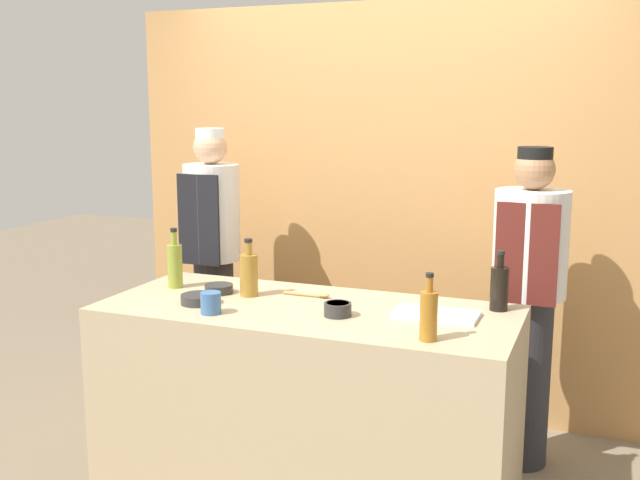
# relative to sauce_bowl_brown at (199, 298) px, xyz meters

# --- Properties ---
(cabinet_wall) EXTENTS (3.20, 0.18, 2.40)m
(cabinet_wall) POSITION_rel_sauce_bowl_brown_xyz_m (0.48, 1.39, 0.25)
(cabinet_wall) COLOR #B7844C
(cabinet_wall) RESTS_ON ground_plane
(counter) EXTENTS (1.88, 0.81, 0.92)m
(counter) POSITION_rel_sauce_bowl_brown_xyz_m (0.48, 0.13, -0.49)
(counter) COLOR tan
(counter) RESTS_ON ground_plane
(sauce_bowl_brown) EXTENTS (0.17, 0.17, 0.04)m
(sauce_bowl_brown) POSITION_rel_sauce_bowl_brown_xyz_m (0.00, 0.00, 0.00)
(sauce_bowl_brown) COLOR #2D2D2D
(sauce_bowl_brown) RESTS_ON counter
(sauce_bowl_green) EXTENTS (0.14, 0.14, 0.04)m
(sauce_bowl_green) POSITION_rel_sauce_bowl_brown_xyz_m (-0.01, 0.20, -0.00)
(sauce_bowl_green) COLOR #2D2D2D
(sauce_bowl_green) RESTS_ON counter
(sauce_bowl_white) EXTENTS (0.12, 0.12, 0.06)m
(sauce_bowl_white) POSITION_rel_sauce_bowl_brown_xyz_m (0.66, 0.04, 0.01)
(sauce_bowl_white) COLOR #2D2D2D
(sauce_bowl_white) RESTS_ON counter
(cutting_board) EXTENTS (0.36, 0.20, 0.02)m
(cutting_board) POSITION_rel_sauce_bowl_brown_xyz_m (1.06, 0.19, -0.01)
(cutting_board) COLOR white
(cutting_board) RESTS_ON counter
(bottle_amber) EXTENTS (0.07, 0.07, 0.27)m
(bottle_amber) POSITION_rel_sauce_bowl_brown_xyz_m (1.11, -0.14, 0.08)
(bottle_amber) COLOR #9E661E
(bottle_amber) RESTS_ON counter
(bottle_vinegar) EXTENTS (0.09, 0.09, 0.28)m
(bottle_vinegar) POSITION_rel_sauce_bowl_brown_xyz_m (0.15, 0.21, 0.08)
(bottle_vinegar) COLOR olive
(bottle_vinegar) RESTS_ON counter
(bottle_oil) EXTENTS (0.07, 0.07, 0.30)m
(bottle_oil) POSITION_rel_sauce_bowl_brown_xyz_m (-0.27, 0.22, 0.09)
(bottle_oil) COLOR olive
(bottle_oil) RESTS_ON counter
(bottle_soy) EXTENTS (0.08, 0.08, 0.27)m
(bottle_soy) POSITION_rel_sauce_bowl_brown_xyz_m (1.30, 0.39, 0.08)
(bottle_soy) COLOR black
(bottle_soy) RESTS_ON counter
(cup_blue) EXTENTS (0.09, 0.09, 0.10)m
(cup_blue) POSITION_rel_sauce_bowl_brown_xyz_m (0.13, -0.13, 0.02)
(cup_blue) COLOR #386093
(cup_blue) RESTS_ON counter
(wooden_spoon) EXTENTS (0.23, 0.04, 0.02)m
(wooden_spoon) POSITION_rel_sauce_bowl_brown_xyz_m (0.44, 0.30, -0.01)
(wooden_spoon) COLOR #B2844C
(wooden_spoon) RESTS_ON counter
(chef_left) EXTENTS (0.32, 0.32, 1.69)m
(chef_left) POSITION_rel_sauce_bowl_brown_xyz_m (-0.41, 0.85, -0.02)
(chef_left) COLOR #28282D
(chef_left) RESTS_ON ground_plane
(chef_right) EXTENTS (0.36, 0.36, 1.62)m
(chef_right) POSITION_rel_sauce_bowl_brown_xyz_m (1.38, 0.85, -0.07)
(chef_right) COLOR #28282D
(chef_right) RESTS_ON ground_plane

